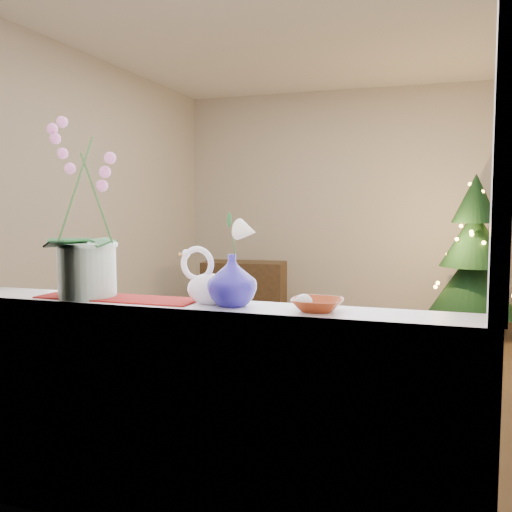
{
  "coord_description": "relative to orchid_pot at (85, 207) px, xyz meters",
  "views": [
    {
      "loc": [
        0.92,
        -4.42,
        1.3
      ],
      "look_at": [
        -0.09,
        -1.4,
        1.03
      ],
      "focal_mm": 40.0,
      "sensor_mm": 36.0,
      "label": 1
    }
  ],
  "objects": [
    {
      "name": "wall_left",
      "position": [
        -1.73,
        2.37,
        0.05
      ],
      "size": [
        0.1,
        5.0,
        2.7
      ],
      "primitive_type": "cube",
      "color": "beige",
      "rests_on": "ground"
    },
    {
      "name": "runner",
      "position": [
        0.14,
        0.0,
        -0.38
      ],
      "size": [
        0.7,
        0.2,
        0.01
      ],
      "primitive_type": "cube",
      "color": "maroon",
      "rests_on": "windowsill"
    },
    {
      "name": "wall_back",
      "position": [
        0.52,
        4.87,
        0.05
      ],
      "size": [
        4.5,
        0.1,
        2.7
      ],
      "primitive_type": "cube",
      "color": "beige",
      "rests_on": "ground"
    },
    {
      "name": "window_frame",
      "position": [
        0.52,
        -0.1,
        0.4
      ],
      "size": [
        2.22,
        0.06,
        1.6
      ],
      "primitive_type": null,
      "color": "white",
      "rests_on": "windowsill"
    },
    {
      "name": "windowsill",
      "position": [
        0.52,
        0.0,
        -0.4
      ],
      "size": [
        2.2,
        0.26,
        0.04
      ],
      "primitive_type": "cube",
      "color": "white",
      "rests_on": "window_apron"
    },
    {
      "name": "paperweight",
      "position": [
        0.95,
        -0.03,
        -0.35
      ],
      "size": [
        0.08,
        0.08,
        0.07
      ],
      "primitive_type": "sphere",
      "rotation": [
        0.0,
        0.0,
        0.18
      ],
      "color": "silver",
      "rests_on": "windowsill"
    },
    {
      "name": "orchid_pot",
      "position": [
        0.0,
        0.0,
        0.0
      ],
      "size": [
        0.29,
        0.29,
        0.77
      ],
      "primitive_type": null,
      "rotation": [
        0.0,
        0.0,
        0.11
      ],
      "color": "beige",
      "rests_on": "windowsill"
    },
    {
      "name": "ceiling",
      "position": [
        0.52,
        2.37,
        1.4
      ],
      "size": [
        5.0,
        5.0,
        0.0
      ],
      "primitive_type": "plane",
      "color": "white",
      "rests_on": "wall_back"
    },
    {
      "name": "amber_dish",
      "position": [
        1.0,
        -0.01,
        -0.36
      ],
      "size": [
        0.17,
        0.17,
        0.04
      ],
      "primitive_type": "imported",
      "rotation": [
        0.0,
        0.0,
        0.03
      ],
      "color": "maroon",
      "rests_on": "windowsill"
    },
    {
      "name": "wall_front",
      "position": [
        0.52,
        -0.13,
        0.05
      ],
      "size": [
        4.5,
        0.1,
        2.7
      ],
      "primitive_type": "cube",
      "color": "beige",
      "rests_on": "ground"
    },
    {
      "name": "window_apron",
      "position": [
        0.52,
        -0.09,
        -0.86
      ],
      "size": [
        2.2,
        0.08,
        0.88
      ],
      "primitive_type": "cube",
      "color": "white",
      "rests_on": "ground"
    },
    {
      "name": "swan",
      "position": [
        0.56,
        0.01,
        -0.28
      ],
      "size": [
        0.28,
        0.2,
        0.22
      ],
      "primitive_type": null,
      "rotation": [
        0.0,
        0.0,
        -0.35
      ],
      "color": "white",
      "rests_on": "windowsill"
    },
    {
      "name": "xmas_tree",
      "position": [
        1.72,
        4.19,
        -0.48
      ],
      "size": [
        1.05,
        1.05,
        1.64
      ],
      "primitive_type": null,
      "rotation": [
        0.0,
        0.0,
        0.19
      ],
      "color": "black",
      "rests_on": "ground"
    },
    {
      "name": "ground",
      "position": [
        0.52,
        2.37,
        -1.3
      ],
      "size": [
        5.0,
        5.0,
        0.0
      ],
      "primitive_type": "plane",
      "color": "#392517",
      "rests_on": "ground"
    },
    {
      "name": "side_table",
      "position": [
        -0.72,
        4.0,
        -0.96
      ],
      "size": [
        0.96,
        0.55,
        0.68
      ],
      "primitive_type": "cube",
      "rotation": [
        0.0,
        0.0,
        0.11
      ],
      "color": "black",
      "rests_on": "ground"
    },
    {
      "name": "lily",
      "position": [
        0.66,
        -0.0,
        -0.06
      ],
      "size": [
        0.13,
        0.07,
        0.17
      ],
      "primitive_type": null,
      "color": "silver",
      "rests_on": "blue_vase"
    },
    {
      "name": "blue_vase",
      "position": [
        0.66,
        -0.0,
        -0.27
      ],
      "size": [
        0.25,
        0.25,
        0.23
      ],
      "primitive_type": "imported",
      "rotation": [
        0.0,
        0.0,
        -0.14
      ],
      "color": "navy",
      "rests_on": "windowsill"
    }
  ]
}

